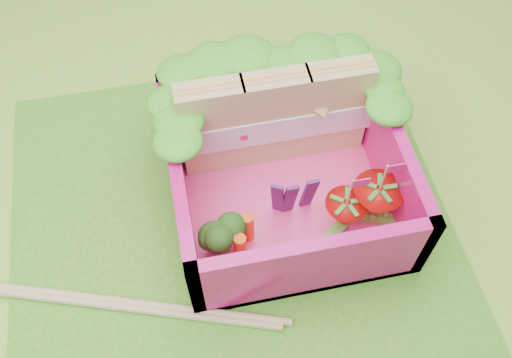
{
  "coord_description": "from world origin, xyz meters",
  "views": [
    {
      "loc": [
        -0.18,
        -1.57,
        3.05
      ],
      "look_at": [
        0.18,
        0.19,
        0.28
      ],
      "focal_mm": 40.0,
      "sensor_mm": 36.0,
      "label": 1
    }
  ],
  "objects_px": {
    "chopsticks": "(80,299)",
    "strawberry_left": "(344,214)",
    "bento_box": "(286,172)",
    "strawberry_right": "(375,203)",
    "broccoli": "(220,232)",
    "sandwich_stack": "(275,118)"
  },
  "relations": [
    {
      "from": "bento_box",
      "to": "strawberry_right",
      "type": "height_order",
      "value": "strawberry_right"
    },
    {
      "from": "strawberry_right",
      "to": "sandwich_stack",
      "type": "bearing_deg",
      "value": 128.94
    },
    {
      "from": "strawberry_left",
      "to": "bento_box",
      "type": "bearing_deg",
      "value": 134.32
    },
    {
      "from": "broccoli",
      "to": "strawberry_left",
      "type": "distance_m",
      "value": 0.72
    },
    {
      "from": "sandwich_stack",
      "to": "broccoli",
      "type": "height_order",
      "value": "sandwich_stack"
    },
    {
      "from": "strawberry_left",
      "to": "strawberry_right",
      "type": "relative_size",
      "value": 0.91
    },
    {
      "from": "chopsticks",
      "to": "broccoli",
      "type": "bearing_deg",
      "value": 9.95
    },
    {
      "from": "strawberry_left",
      "to": "broccoli",
      "type": "bearing_deg",
      "value": -179.81
    },
    {
      "from": "broccoli",
      "to": "strawberry_right",
      "type": "height_order",
      "value": "strawberry_right"
    },
    {
      "from": "bento_box",
      "to": "chopsticks",
      "type": "relative_size",
      "value": 0.58
    },
    {
      "from": "sandwich_stack",
      "to": "broccoli",
      "type": "xyz_separation_m",
      "value": [
        -0.44,
        -0.6,
        -0.15
      ]
    },
    {
      "from": "strawberry_left",
      "to": "strawberry_right",
      "type": "xyz_separation_m",
      "value": [
        0.19,
        0.02,
        0.02
      ]
    },
    {
      "from": "bento_box",
      "to": "broccoli",
      "type": "distance_m",
      "value": 0.53
    },
    {
      "from": "broccoli",
      "to": "chopsticks",
      "type": "relative_size",
      "value": 0.14
    },
    {
      "from": "strawberry_left",
      "to": "chopsticks",
      "type": "bearing_deg",
      "value": -174.57
    },
    {
      "from": "sandwich_stack",
      "to": "chopsticks",
      "type": "xyz_separation_m",
      "value": [
        -1.26,
        -0.75,
        -0.36
      ]
    },
    {
      "from": "broccoli",
      "to": "bento_box",
      "type": "bearing_deg",
      "value": 33.53
    },
    {
      "from": "chopsticks",
      "to": "strawberry_left",
      "type": "bearing_deg",
      "value": 5.43
    },
    {
      "from": "chopsticks",
      "to": "bento_box",
      "type": "bearing_deg",
      "value": 19.04
    },
    {
      "from": "sandwich_stack",
      "to": "strawberry_left",
      "type": "bearing_deg",
      "value": -65.28
    },
    {
      "from": "chopsticks",
      "to": "strawberry_right",
      "type": "bearing_deg",
      "value": 5.64
    },
    {
      "from": "bento_box",
      "to": "strawberry_right",
      "type": "distance_m",
      "value": 0.54
    }
  ]
}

